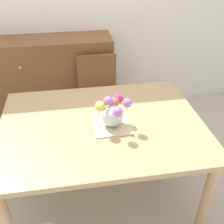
# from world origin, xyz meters

# --- Properties ---
(ground_plane) EXTENTS (12.00, 12.00, 0.00)m
(ground_plane) POSITION_xyz_m (0.00, 0.00, 0.00)
(ground_plane) COLOR #B7AD99
(dining_table) EXTENTS (1.52, 1.16, 0.76)m
(dining_table) POSITION_xyz_m (0.00, 0.00, 0.68)
(dining_table) COLOR tan
(dining_table) RESTS_ON ground_plane
(chair_far) EXTENTS (0.42, 0.42, 0.90)m
(chair_far) POSITION_xyz_m (0.08, 0.92, 0.52)
(chair_far) COLOR brown
(chair_far) RESTS_ON ground_plane
(dresser) EXTENTS (1.40, 0.47, 1.00)m
(dresser) POSITION_xyz_m (-0.42, 1.33, 0.50)
(dresser) COLOR brown
(dresser) RESTS_ON ground_plane
(placemat) EXTENTS (0.28, 0.28, 0.01)m
(placemat) POSITION_xyz_m (0.07, -0.05, 0.77)
(placemat) COLOR #CCB789
(placemat) RESTS_ON dining_table
(flower_vase) EXTENTS (0.26, 0.26, 0.23)m
(flower_vase) POSITION_xyz_m (0.08, -0.05, 0.88)
(flower_vase) COLOR silver
(flower_vase) RESTS_ON placemat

